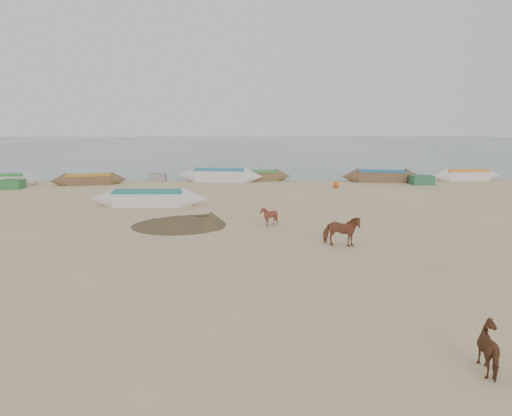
{
  "coord_description": "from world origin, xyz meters",
  "views": [
    {
      "loc": [
        -0.84,
        -15.82,
        4.42
      ],
      "look_at": [
        0.0,
        4.0,
        1.0
      ],
      "focal_mm": 35.0,
      "sensor_mm": 36.0,
      "label": 1
    }
  ],
  "objects_px": {
    "calf_right": "(495,349)",
    "near_canoe": "(149,198)",
    "cow_adult": "(341,231)",
    "calf_front": "(269,216)"
  },
  "relations": [
    {
      "from": "near_canoe",
      "to": "calf_right",
      "type": "bearing_deg",
      "value": -62.16
    },
    {
      "from": "calf_right",
      "to": "near_canoe",
      "type": "relative_size",
      "value": 0.14
    },
    {
      "from": "calf_right",
      "to": "calf_front",
      "type": "bearing_deg",
      "value": -2.21
    },
    {
      "from": "cow_adult",
      "to": "calf_right",
      "type": "distance_m",
      "value": 9.22
    },
    {
      "from": "near_canoe",
      "to": "calf_front",
      "type": "bearing_deg",
      "value": -40.76
    },
    {
      "from": "cow_adult",
      "to": "calf_right",
      "type": "relative_size",
      "value": 1.55
    },
    {
      "from": "cow_adult",
      "to": "near_canoe",
      "type": "distance_m",
      "value": 12.47
    },
    {
      "from": "calf_right",
      "to": "near_canoe",
      "type": "distance_m",
      "value": 20.57
    },
    {
      "from": "calf_right",
      "to": "near_canoe",
      "type": "height_order",
      "value": "calf_right"
    },
    {
      "from": "cow_adult",
      "to": "near_canoe",
      "type": "relative_size",
      "value": 0.21
    }
  ]
}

